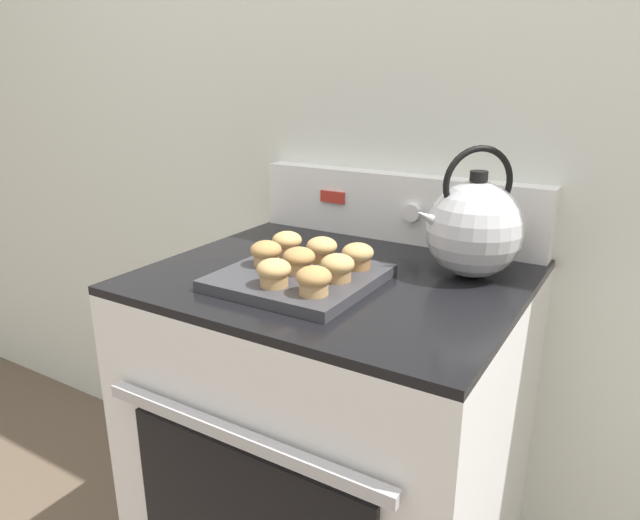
{
  "coord_description": "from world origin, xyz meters",
  "views": [
    {
      "loc": [
        0.56,
        -0.64,
        1.3
      ],
      "look_at": [
        0.02,
        0.25,
        0.96
      ],
      "focal_mm": 32.0,
      "sensor_mm": 36.0,
      "label": 1
    }
  ],
  "objects_px": {
    "muffin_r0_c1": "(274,272)",
    "tea_kettle": "(474,228)",
    "muffin_pan": "(299,278)",
    "stove_range": "(335,453)",
    "muffin_r1_c2": "(338,267)",
    "muffin_r1_c0": "(266,253)",
    "muffin_r1_c1": "(299,260)",
    "muffin_r2_c1": "(322,249)",
    "muffin_r0_c2": "(314,280)",
    "muffin_r2_c0": "(287,243)",
    "muffin_r2_c2": "(358,255)"
  },
  "relations": [
    {
      "from": "muffin_r0_c2",
      "to": "tea_kettle",
      "type": "relative_size",
      "value": 0.24
    },
    {
      "from": "muffin_r1_c1",
      "to": "muffin_r2_c0",
      "type": "height_order",
      "value": "same"
    },
    {
      "from": "muffin_r1_c2",
      "to": "muffin_r2_c0",
      "type": "bearing_deg",
      "value": 153.88
    },
    {
      "from": "muffin_r2_c1",
      "to": "stove_range",
      "type": "bearing_deg",
      "value": 10.06
    },
    {
      "from": "muffin_r1_c1",
      "to": "muffin_pan",
      "type": "bearing_deg",
      "value": 114.69
    },
    {
      "from": "muffin_r1_c0",
      "to": "muffin_r2_c0",
      "type": "height_order",
      "value": "same"
    },
    {
      "from": "muffin_r1_c2",
      "to": "muffin_r2_c1",
      "type": "distance_m",
      "value": 0.12
    },
    {
      "from": "muffin_pan",
      "to": "muffin_r0_c2",
      "type": "distance_m",
      "value": 0.13
    },
    {
      "from": "tea_kettle",
      "to": "muffin_r2_c0",
      "type": "bearing_deg",
      "value": -159.83
    },
    {
      "from": "muffin_r1_c1",
      "to": "stove_range",
      "type": "bearing_deg",
      "value": 70.86
    },
    {
      "from": "muffin_r0_c1",
      "to": "muffin_r1_c0",
      "type": "distance_m",
      "value": 0.12
    },
    {
      "from": "muffin_pan",
      "to": "muffin_r2_c2",
      "type": "xyz_separation_m",
      "value": [
        0.09,
        0.08,
        0.04
      ]
    },
    {
      "from": "muffin_pan",
      "to": "muffin_r1_c0",
      "type": "height_order",
      "value": "muffin_r1_c0"
    },
    {
      "from": "stove_range",
      "to": "muffin_r1_c1",
      "type": "bearing_deg",
      "value": -109.14
    },
    {
      "from": "muffin_pan",
      "to": "muffin_r2_c2",
      "type": "distance_m",
      "value": 0.13
    },
    {
      "from": "muffin_r1_c0",
      "to": "muffin_r1_c2",
      "type": "relative_size",
      "value": 1.0
    },
    {
      "from": "muffin_pan",
      "to": "muffin_r0_c2",
      "type": "relative_size",
      "value": 4.55
    },
    {
      "from": "stove_range",
      "to": "muffin_r1_c0",
      "type": "bearing_deg",
      "value": -142.24
    },
    {
      "from": "stove_range",
      "to": "tea_kettle",
      "type": "distance_m",
      "value": 0.62
    },
    {
      "from": "muffin_r0_c2",
      "to": "stove_range",
      "type": "bearing_deg",
      "value": 106.93
    },
    {
      "from": "muffin_r1_c1",
      "to": "tea_kettle",
      "type": "bearing_deg",
      "value": 38.54
    },
    {
      "from": "muffin_r2_c1",
      "to": "muffin_r0_c1",
      "type": "bearing_deg",
      "value": -89.6
    },
    {
      "from": "muffin_r1_c0",
      "to": "muffin_r2_c0",
      "type": "distance_m",
      "value": 0.08
    },
    {
      "from": "muffin_pan",
      "to": "tea_kettle",
      "type": "xyz_separation_m",
      "value": [
        0.28,
        0.22,
        0.09
      ]
    },
    {
      "from": "muffin_pan",
      "to": "stove_range",
      "type": "bearing_deg",
      "value": 70.16
    },
    {
      "from": "muffin_r1_c1",
      "to": "muffin_r2_c1",
      "type": "relative_size",
      "value": 1.0
    },
    {
      "from": "muffin_r1_c0",
      "to": "muffin_r1_c1",
      "type": "distance_m",
      "value": 0.08
    },
    {
      "from": "muffin_r1_c2",
      "to": "muffin_r2_c2",
      "type": "xyz_separation_m",
      "value": [
        -0.0,
        0.09,
        0.0
      ]
    },
    {
      "from": "muffin_r2_c0",
      "to": "muffin_r2_c2",
      "type": "xyz_separation_m",
      "value": [
        0.17,
        -0.0,
        0.0
      ]
    },
    {
      "from": "muffin_pan",
      "to": "muffin_r1_c2",
      "type": "height_order",
      "value": "muffin_r1_c2"
    },
    {
      "from": "muffin_r0_c2",
      "to": "muffin_pan",
      "type": "bearing_deg",
      "value": 135.53
    },
    {
      "from": "tea_kettle",
      "to": "muffin_r2_c1",
      "type": "bearing_deg",
      "value": -154.37
    },
    {
      "from": "muffin_pan",
      "to": "muffin_r1_c1",
      "type": "bearing_deg",
      "value": -65.31
    },
    {
      "from": "muffin_r0_c2",
      "to": "muffin_r1_c1",
      "type": "height_order",
      "value": "same"
    },
    {
      "from": "muffin_r1_c0",
      "to": "muffin_r2_c2",
      "type": "height_order",
      "value": "same"
    },
    {
      "from": "muffin_pan",
      "to": "muffin_r1_c2",
      "type": "distance_m",
      "value": 0.1
    },
    {
      "from": "muffin_r0_c1",
      "to": "muffin_r2_c0",
      "type": "bearing_deg",
      "value": 117.24
    },
    {
      "from": "stove_range",
      "to": "muffin_pan",
      "type": "xyz_separation_m",
      "value": [
        -0.03,
        -0.09,
        0.46
      ]
    },
    {
      "from": "muffin_r0_c1",
      "to": "muffin_r1_c2",
      "type": "bearing_deg",
      "value": 45.35
    },
    {
      "from": "stove_range",
      "to": "muffin_r2_c0",
      "type": "bearing_deg",
      "value": -176.76
    },
    {
      "from": "muffin_pan",
      "to": "muffin_r0_c1",
      "type": "distance_m",
      "value": 0.1
    },
    {
      "from": "stove_range",
      "to": "muffin_r2_c1",
      "type": "xyz_separation_m",
      "value": [
        -0.03,
        -0.01,
        0.5
      ]
    },
    {
      "from": "muffin_r0_c2",
      "to": "tea_kettle",
      "type": "height_order",
      "value": "tea_kettle"
    },
    {
      "from": "muffin_r1_c2",
      "to": "muffin_r2_c1",
      "type": "relative_size",
      "value": 1.0
    },
    {
      "from": "stove_range",
      "to": "muffin_r2_c1",
      "type": "height_order",
      "value": "muffin_r2_c1"
    },
    {
      "from": "muffin_r0_c1",
      "to": "muffin_r1_c1",
      "type": "height_order",
      "value": "same"
    },
    {
      "from": "muffin_r0_c2",
      "to": "muffin_r2_c0",
      "type": "height_order",
      "value": "same"
    },
    {
      "from": "muffin_pan",
      "to": "tea_kettle",
      "type": "relative_size",
      "value": 1.1
    },
    {
      "from": "muffin_r0_c1",
      "to": "tea_kettle",
      "type": "relative_size",
      "value": 0.24
    },
    {
      "from": "muffin_r1_c2",
      "to": "stove_range",
      "type": "bearing_deg",
      "value": 120.41
    }
  ]
}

